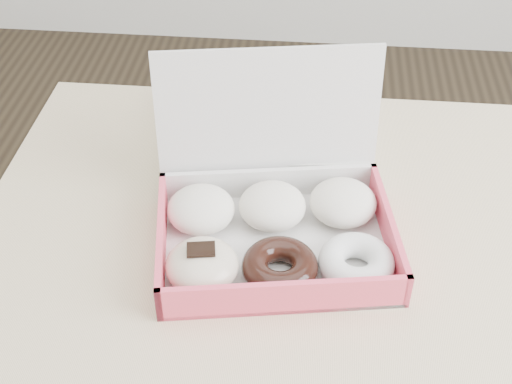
{
  "coord_description": "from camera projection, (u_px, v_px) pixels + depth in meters",
  "views": [
    {
      "loc": [
        -0.18,
        -0.59,
        1.36
      ],
      "look_at": [
        -0.24,
        0.06,
        0.82
      ],
      "focal_mm": 50.0,
      "sensor_mm": 36.0,
      "label": 1
    }
  ],
  "objects": [
    {
      "name": "newspapers",
      "position": [
        267.0,
        131.0,
        1.03
      ],
      "size": [
        0.3,
        0.25,
        0.04
      ],
      "primitive_type": "cube",
      "rotation": [
        0.0,
        0.0,
        0.1
      ],
      "color": "silver",
      "rests_on": "table"
    },
    {
      "name": "table",
      "position": [
        443.0,
        329.0,
        0.88
      ],
      "size": [
        1.2,
        0.8,
        0.75
      ],
      "color": "tan",
      "rests_on": "ground"
    },
    {
      "name": "donut_box",
      "position": [
        272.0,
        221.0,
        0.87
      ],
      "size": [
        0.32,
        0.28,
        0.21
      ],
      "rotation": [
        0.0,
        0.0,
        0.17
      ],
      "color": "silver",
      "rests_on": "table"
    }
  ]
}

